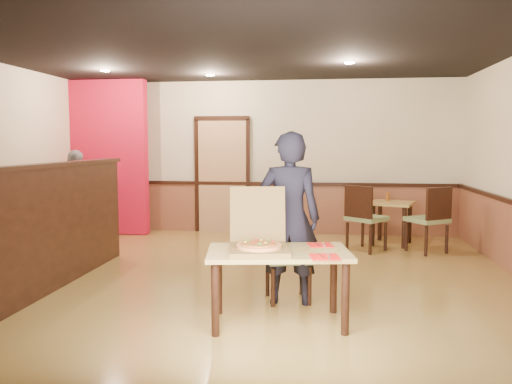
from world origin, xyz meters
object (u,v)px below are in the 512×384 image
at_px(diner_chair, 287,252).
at_px(condiment, 388,196).
at_px(diner, 289,218).
at_px(main_table, 278,262).
at_px(side_table, 392,212).
at_px(side_chair_left, 364,215).
at_px(pizza_box, 259,243).
at_px(passerby, 76,197).
at_px(side_chair_right, 431,217).

xyz_separation_m(diner_chair, condiment, (1.45, 3.21, 0.27)).
distance_m(diner, condiment, 3.65).
xyz_separation_m(main_table, side_table, (1.53, 3.87, -0.05)).
xyz_separation_m(diner_chair, side_table, (1.51, 3.10, 0.02)).
xyz_separation_m(side_chair_left, condiment, (0.44, 0.72, 0.22)).
distance_m(side_chair_left, pizza_box, 3.50).
height_order(side_chair_left, diner, diner).
bearing_deg(passerby, condiment, -81.17).
bearing_deg(side_chair_right, passerby, -33.58).
xyz_separation_m(side_chair_left, side_chair_right, (0.99, -0.00, -0.00)).
bearing_deg(diner_chair, condiment, 51.06).
relative_size(side_chair_right, passerby, 0.65).
height_order(diner_chair, side_table, diner_chair).
xyz_separation_m(side_table, passerby, (-5.19, -0.60, 0.25)).
height_order(side_chair_right, side_table, side_chair_right).
relative_size(diner_chair, pizza_box, 1.32).
bearing_deg(pizza_box, main_table, -3.14).
distance_m(side_chair_right, pizza_box, 3.95).
height_order(main_table, diner_chair, diner_chair).
bearing_deg(condiment, pizza_box, -112.45).
relative_size(diner, passerby, 1.15).
bearing_deg(side_chair_left, condiment, -83.03).
height_order(side_table, passerby, passerby).
relative_size(side_chair_left, side_table, 1.23).
relative_size(pizza_box, condiment, 4.52).
bearing_deg(condiment, diner, -112.89).
distance_m(side_chair_right, condiment, 0.93).
bearing_deg(side_chair_right, side_chair_left, -33.68).
bearing_deg(passerby, diner_chair, -123.23).
relative_size(diner, condiment, 11.44).
distance_m(side_chair_left, side_chair_right, 0.99).
height_order(diner_chair, side_chair_right, side_chair_right).
height_order(side_chair_left, side_chair_right, side_chair_left).
bearing_deg(side_table, main_table, -111.58).
xyz_separation_m(diner, condiment, (1.42, 3.36, -0.11)).
height_order(diner_chair, condiment, diner_chair).
bearing_deg(side_table, side_chair_left, -129.21).
bearing_deg(side_chair_right, main_table, 24.68).
bearing_deg(pizza_box, side_table, 56.63).
height_order(diner, passerby, diner).
bearing_deg(pizza_box, passerby, 126.99).
xyz_separation_m(diner_chair, pizza_box, (-0.20, -0.79, 0.25)).
height_order(pizza_box, condiment, pizza_box).
xyz_separation_m(diner, pizza_box, (-0.23, -0.64, -0.13)).
relative_size(side_chair_left, passerby, 0.66).
bearing_deg(diner, passerby, -37.44).
relative_size(side_table, pizza_box, 1.18).
bearing_deg(side_chair_right, side_table, -84.75).
bearing_deg(side_chair_left, diner, 108.13).
bearing_deg(passerby, pizza_box, -132.42).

